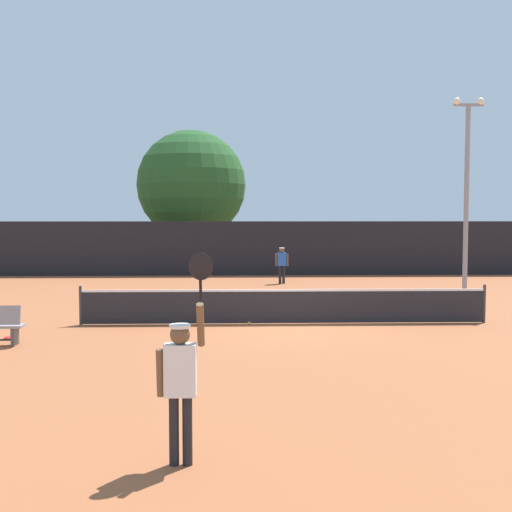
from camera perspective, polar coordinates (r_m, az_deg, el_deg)
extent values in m
plane|color=#9E5633|center=(17.75, 2.55, -6.07)|extent=(120.00, 120.00, 0.00)
cube|color=#232328|center=(17.67, 2.56, -4.55)|extent=(11.19, 0.03, 0.91)
cube|color=white|center=(17.61, 2.56, -3.09)|extent=(11.19, 0.04, 0.06)
cylinder|color=#333338|center=(18.12, -15.42, -4.29)|extent=(0.08, 0.08, 1.07)
cylinder|color=#333338|center=(18.93, 19.74, -4.04)|extent=(0.08, 0.08, 1.07)
cube|color=black|center=(31.76, 0.61, 0.69)|extent=(38.41, 0.12, 2.70)
cube|color=white|center=(7.77, -6.79, -10.09)|extent=(0.38, 0.22, 0.63)
sphere|color=brown|center=(7.68, -6.82, -6.99)|extent=(0.24, 0.24, 0.24)
cylinder|color=white|center=(7.66, -6.82, -6.25)|extent=(0.25, 0.25, 0.04)
cylinder|color=black|center=(7.98, -7.35, -15.22)|extent=(0.12, 0.12, 0.85)
cylinder|color=black|center=(7.97, -6.16, -15.25)|extent=(0.12, 0.12, 0.85)
cylinder|color=brown|center=(7.80, -8.58, -10.29)|extent=(0.09, 0.18, 0.60)
cylinder|color=brown|center=(7.73, -4.98, -6.15)|extent=(0.09, 0.33, 0.57)
cylinder|color=black|center=(7.73, -4.98, -3.11)|extent=(0.04, 0.11, 0.28)
ellipsoid|color=black|center=(7.76, -4.96, -0.93)|extent=(0.30, 0.13, 0.36)
cube|color=blue|center=(27.89, 2.33, -0.29)|extent=(0.38, 0.22, 0.58)
sphere|color=brown|center=(27.87, 2.33, 0.53)|extent=(0.22, 0.22, 0.22)
cylinder|color=white|center=(27.86, 2.33, 0.72)|extent=(0.23, 0.23, 0.04)
cylinder|color=black|center=(27.94, 2.16, -1.68)|extent=(0.12, 0.12, 0.79)
cylinder|color=black|center=(27.95, 2.49, -1.68)|extent=(0.12, 0.12, 0.79)
cylinder|color=brown|center=(27.88, 1.83, -0.35)|extent=(0.09, 0.17, 0.55)
cylinder|color=brown|center=(27.91, 2.82, -0.34)|extent=(0.09, 0.15, 0.55)
sphere|color=#CCE033|center=(17.64, -0.62, -6.02)|extent=(0.07, 0.07, 0.07)
cylinder|color=black|center=(16.53, -21.50, -6.98)|extent=(0.28, 0.04, 0.04)
ellipsoid|color=red|center=(16.82, -21.13, -6.79)|extent=(0.28, 0.36, 0.04)
cube|color=#4C4C51|center=(15.83, -20.76, -6.68)|extent=(0.08, 0.36, 0.45)
cylinder|color=gray|center=(25.29, 18.30, 4.68)|extent=(0.18, 0.18, 7.05)
cube|color=gray|center=(25.62, 18.46, 12.70)|extent=(1.10, 0.10, 0.10)
sphere|color=#F2EDCC|center=(25.49, 17.50, 13.07)|extent=(0.28, 0.28, 0.28)
sphere|color=#F2EDCC|center=(25.79, 19.43, 12.91)|extent=(0.28, 0.28, 0.28)
cylinder|color=brown|center=(36.97, -5.77, 0.86)|extent=(0.56, 0.56, 2.39)
sphere|color=#235123|center=(36.97, -5.81, 6.35)|extent=(6.25, 6.25, 6.25)
cube|color=white|center=(38.27, 3.02, 0.07)|extent=(2.48, 4.43, 0.90)
cube|color=#2D333D|center=(37.93, 3.06, 1.21)|extent=(2.00, 2.42, 0.64)
cylinder|color=black|center=(39.62, 1.63, -0.23)|extent=(0.22, 0.60, 0.60)
cylinder|color=black|center=(39.76, 4.07, -0.23)|extent=(0.22, 0.60, 0.60)
cylinder|color=black|center=(36.84, 1.89, -0.53)|extent=(0.22, 0.60, 0.60)
cylinder|color=black|center=(36.98, 4.51, -0.52)|extent=(0.22, 0.60, 0.60)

